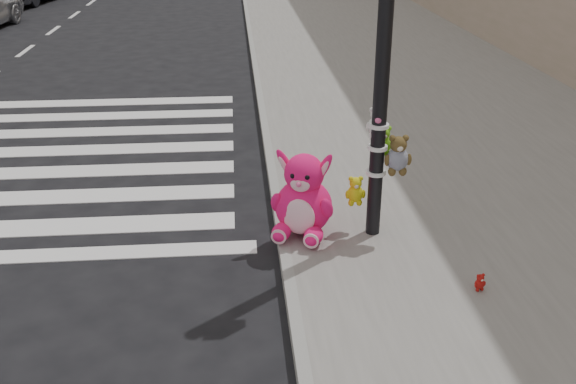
{
  "coord_description": "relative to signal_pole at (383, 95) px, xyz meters",
  "views": [
    {
      "loc": [
        1.07,
        -4.69,
        3.65
      ],
      "look_at": [
        1.6,
        1.67,
        0.75
      ],
      "focal_mm": 40.0,
      "sensor_mm": 36.0,
      "label": 1
    }
  ],
  "objects": [
    {
      "name": "sidewalk_near",
      "position": [
        2.37,
        8.19,
        -1.71
      ],
      "size": [
        7.0,
        80.0,
        0.14
      ],
      "primitive_type": "cube",
      "color": "slate",
      "rests_on": "ground"
    },
    {
      "name": "curb_edge",
      "position": [
        -1.08,
        8.19,
        -1.71
      ],
      "size": [
        0.12,
        80.0,
        0.15
      ],
      "primitive_type": "cube",
      "color": "gray",
      "rests_on": "ground"
    },
    {
      "name": "red_teddy",
      "position": [
        0.77,
        -1.31,
        -1.54
      ],
      "size": [
        0.15,
        0.12,
        0.19
      ],
      "primitive_type": null,
      "rotation": [
        0.0,
        0.0,
        0.24
      ],
      "color": "#A91410",
      "rests_on": "sidewalk_near"
    },
    {
      "name": "ground",
      "position": [
        -2.63,
        -1.81,
        -1.78
      ],
      "size": [
        120.0,
        120.0,
        0.0
      ],
      "primitive_type": "plane",
      "color": "black",
      "rests_on": "ground"
    },
    {
      "name": "signal_pole",
      "position": [
        0.0,
        0.0,
        0.0
      ],
      "size": [
        0.7,
        0.48,
        4.0
      ],
      "color": "black",
      "rests_on": "sidewalk_near"
    },
    {
      "name": "pink_bunny",
      "position": [
        -0.84,
        0.03,
        -1.22
      ],
      "size": [
        0.83,
        0.91,
        1.03
      ],
      "rotation": [
        0.0,
        0.0,
        -0.35
      ],
      "color": "#FF156C",
      "rests_on": "sidewalk_near"
    }
  ]
}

